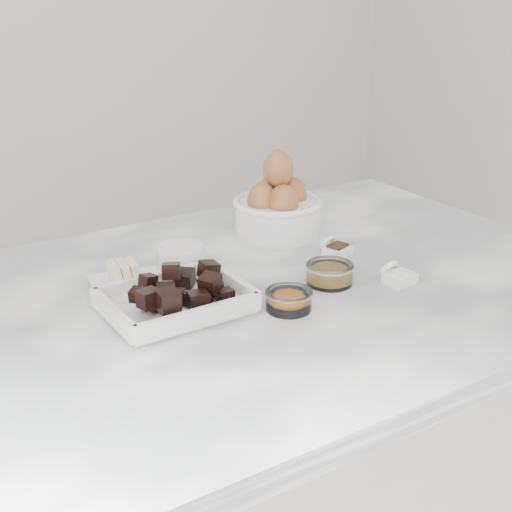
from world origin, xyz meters
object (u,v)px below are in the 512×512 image
Objects in this scene: honey_bowl at (330,273)px; salt_spoon at (397,275)px; chocolate_dish at (176,296)px; egg_bowl at (277,207)px; zest_bowl at (289,299)px; vanilla_spoon at (335,248)px; sugar_ramekin at (181,258)px; butter_plate at (131,282)px.

honey_bowl is 1.29× the size of salt_spoon.
egg_bowl is (0.33, 0.20, 0.03)m from chocolate_dish.
egg_bowl is 0.31m from salt_spoon.
zest_bowl is 1.10× the size of vanilla_spoon.
sugar_ramekin is 0.23m from zest_bowl.
butter_plate is 0.85× the size of egg_bowl.
zest_bowl is at bearing -121.24° from egg_bowl.
chocolate_dish is at bearing -72.48° from butter_plate.
butter_plate is at bearing 153.57° from honey_bowl.
butter_plate is 0.44m from salt_spoon.
butter_plate is 2.23× the size of vanilla_spoon.
sugar_ramekin reaches higher than salt_spoon.
vanilla_spoon is (0.35, 0.05, -0.01)m from chocolate_dish.
butter_plate is 0.37m from egg_bowl.
chocolate_dish is 0.15m from sugar_ramekin.
salt_spoon is (0.01, -0.15, 0.00)m from vanilla_spoon.
salt_spoon is at bearing -27.44° from butter_plate.
butter_plate is at bearing 107.52° from chocolate_dish.
vanilla_spoon is (0.38, -0.05, -0.01)m from butter_plate.
egg_bowl is 2.17× the size of honey_bowl.
chocolate_dish is 2.65× the size of honey_bowl.
honey_bowl is (-0.06, -0.25, -0.04)m from egg_bowl.
vanilla_spoon reaches higher than honey_bowl.
chocolate_dish is 1.22× the size of egg_bowl.
butter_plate is 2.02× the size of zest_bowl.
egg_bowl is at bearing 58.76° from zest_bowl.
zest_bowl is (0.18, -0.19, 0.00)m from butter_plate.
zest_bowl is at bearing 176.53° from salt_spoon.
chocolate_dish is at bearing -120.00° from sugar_ramekin.
egg_bowl is 2.38× the size of zest_bowl.
chocolate_dish is 3.21× the size of vanilla_spoon.
egg_bowl is 2.80× the size of salt_spoon.
sugar_ramekin is 0.46× the size of egg_bowl.
zest_bowl is (-0.11, -0.04, -0.00)m from honey_bowl.
chocolate_dish is 0.38m from egg_bowl.
salt_spoon is (0.39, -0.20, -0.00)m from butter_plate.
egg_bowl reaches higher than vanilla_spoon.
egg_bowl reaches higher than honey_bowl.
zest_bowl is at bearing -145.14° from vanilla_spoon.
sugar_ramekin is 1.29× the size of salt_spoon.
vanilla_spoon is 0.15m from salt_spoon.
egg_bowl reaches higher than salt_spoon.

